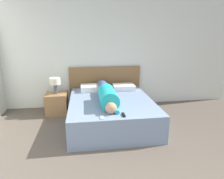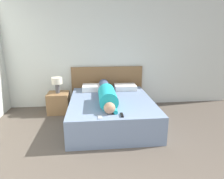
# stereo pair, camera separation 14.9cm
# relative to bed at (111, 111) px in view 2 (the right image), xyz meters

# --- Properties ---
(wall_back) EXTENTS (6.15, 0.06, 2.60)m
(wall_back) POSITION_rel_bed_xyz_m (0.13, 1.12, 1.06)
(wall_back) COLOR silver
(wall_back) RESTS_ON ground_plane
(bed) EXTENTS (1.60, 1.91, 0.49)m
(bed) POSITION_rel_bed_xyz_m (0.00, 0.00, 0.00)
(bed) COLOR #7589A8
(bed) RESTS_ON ground_plane
(headboard) EXTENTS (1.72, 0.04, 0.97)m
(headboard) POSITION_rel_bed_xyz_m (0.00, 1.05, 0.24)
(headboard) COLOR brown
(headboard) RESTS_ON ground_plane
(nightstand) EXTENTS (0.46, 0.44, 0.46)m
(nightstand) POSITION_rel_bed_xyz_m (-1.13, 0.68, -0.01)
(nightstand) COLOR olive
(nightstand) RESTS_ON ground_plane
(table_lamp) EXTENTS (0.23, 0.23, 0.35)m
(table_lamp) POSITION_rel_bed_xyz_m (-1.13, 0.68, 0.46)
(table_lamp) COLOR #4C4C51
(table_lamp) RESTS_ON nightstand
(person_lying) EXTENTS (0.32, 1.69, 0.32)m
(person_lying) POSITION_rel_bed_xyz_m (-0.09, -0.05, 0.38)
(person_lying) COLOR tan
(person_lying) RESTS_ON bed
(pillow_near_headboard) EXTENTS (0.51, 0.37, 0.12)m
(pillow_near_headboard) POSITION_rel_bed_xyz_m (-0.33, 0.72, 0.30)
(pillow_near_headboard) COLOR white
(pillow_near_headboard) RESTS_ON bed
(pillow_second) EXTENTS (0.49, 0.37, 0.11)m
(pillow_second) POSITION_rel_bed_xyz_m (0.40, 0.72, 0.30)
(pillow_second) COLOR white
(pillow_second) RESTS_ON bed
(tv_remote) EXTENTS (0.04, 0.15, 0.02)m
(tv_remote) POSITION_rel_bed_xyz_m (0.09, -0.80, 0.26)
(tv_remote) COLOR black
(tv_remote) RESTS_ON bed
(cell_phone) EXTENTS (0.06, 0.13, 0.01)m
(cell_phone) POSITION_rel_bed_xyz_m (-0.25, -0.84, 0.25)
(cell_phone) COLOR #B2B7BC
(cell_phone) RESTS_ON bed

